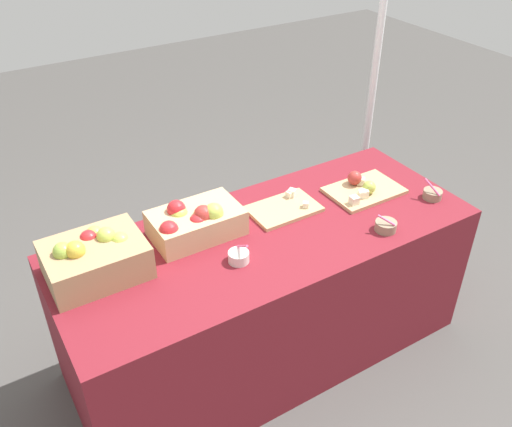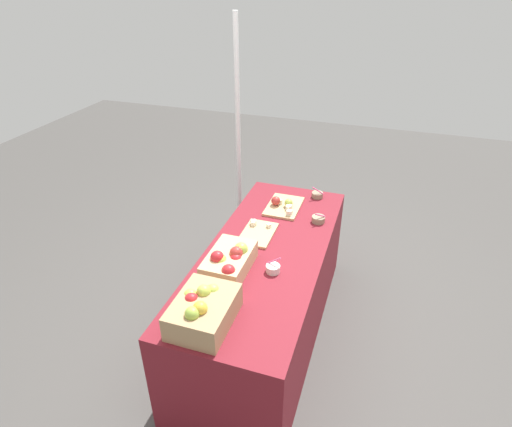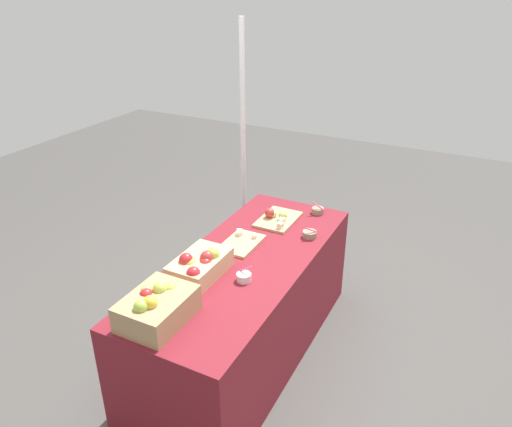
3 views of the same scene
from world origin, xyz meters
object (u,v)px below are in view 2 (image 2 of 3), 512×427
Objects in this scene: sample_bowl_far at (318,219)px; cutting_board_back at (283,205)px; cutting_board_front at (258,233)px; sample_bowl_near at (273,268)px; tent_pole at (238,141)px; apple_crate_left at (203,310)px; sample_bowl_mid at (317,195)px; apple_crate_middle at (229,261)px.

cutting_board_back is at bearing 67.63° from sample_bowl_far.
cutting_board_front is 0.42m from cutting_board_back.
sample_bowl_near is 1.52m from tent_pole.
sample_bowl_mid is at bearing -10.66° from apple_crate_left.
cutting_board_back is 0.82m from tent_pole.
sample_bowl_near is 1.01× the size of sample_bowl_mid.
sample_bowl_near is at bearing -74.44° from apple_crate_middle.
sample_bowl_mid is at bearing -109.12° from tent_pole.
sample_bowl_mid is at bearing -40.34° from cutting_board_back.
cutting_board_back reaches higher than cutting_board_front.
cutting_board_back is 0.17× the size of tent_pole.
cutting_board_front is at bearing 170.17° from cutting_board_back.
sample_bowl_mid is (0.67, -0.29, 0.01)m from cutting_board_front.
cutting_board_front is 0.73m from sample_bowl_mid.
sample_bowl_far is at bearing -12.66° from sample_bowl_near.
apple_crate_middle reaches higher than sample_bowl_near.
apple_crate_left is at bearing -165.20° from tent_pole.
apple_crate_middle is 1.09× the size of cutting_board_back.
sample_bowl_mid is (0.25, -0.21, 0.00)m from cutting_board_back.
cutting_board_front is (0.44, -0.04, -0.06)m from apple_crate_middle.
sample_bowl_far is 0.05× the size of tent_pole.
sample_bowl_near is at bearing -151.56° from tent_pole.
sample_bowl_far is 1.11m from tent_pole.
apple_crate_left reaches higher than apple_crate_middle.
apple_crate_left is 0.90m from cutting_board_front.
sample_bowl_far is (-0.12, -0.30, 0.00)m from cutting_board_back.
apple_crate_middle is 3.78× the size of sample_bowl_near.
apple_crate_left reaches higher than sample_bowl_mid.
sample_bowl_near is (-0.37, -0.22, 0.01)m from cutting_board_front.
cutting_board_back is 0.80m from sample_bowl_near.
sample_bowl_mid is (1.04, -0.07, -0.00)m from sample_bowl_near.
apple_crate_left is 1.91m from tent_pole.
apple_crate_left is at bearing 179.55° from cutting_board_front.
apple_crate_middle is at bearing 151.18° from sample_bowl_far.
cutting_board_front is 3.36× the size of sample_bowl_far.
tent_pole is (0.94, 0.49, 0.29)m from cutting_board_front.
sample_bowl_far is at bearing -167.68° from sample_bowl_mid.
sample_bowl_near is 0.05× the size of tent_pole.
sample_bowl_near reaches higher than cutting_board_front.
sample_bowl_near is at bearing 176.28° from sample_bowl_mid.
tent_pole is at bearing 47.14° from cutting_board_back.
sample_bowl_near is at bearing 167.34° from sample_bowl_far.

